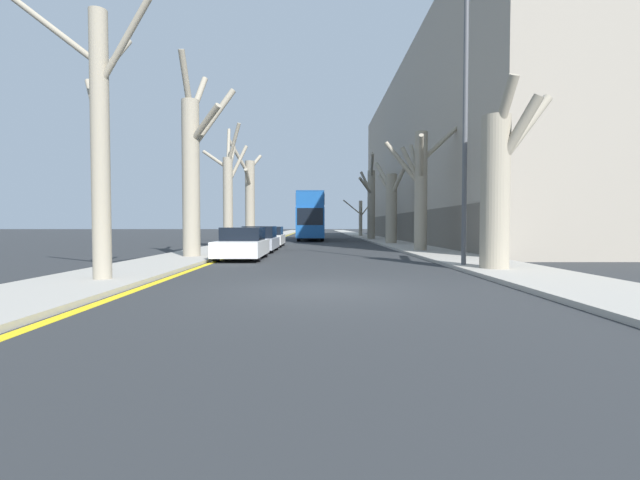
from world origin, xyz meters
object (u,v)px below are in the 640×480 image
Objects in this scene: lamp_post at (463,115)px; street_tree_right_2 at (391,205)px; parked_car_0 at (243,244)px; parked_car_2 at (270,237)px; double_decker_bus at (311,214)px; street_tree_left_2 at (228,192)px; street_tree_right_1 at (421,185)px; street_tree_left_3 at (250,198)px; street_tree_right_4 at (360,217)px; street_tree_left_0 at (100,131)px; parked_car_1 at (259,240)px; street_tree_right_0 at (498,184)px; street_tree_right_3 at (371,202)px; street_tree_left_1 at (193,169)px.

street_tree_right_2 is at bearing 87.74° from lamp_post.
parked_car_0 is 10.98m from parked_car_2.
double_decker_bus is 2.78× the size of parked_car_2.
street_tree_right_1 is (10.99, -3.31, 0.16)m from street_tree_left_2.
street_tree_left_3 reaches higher than double_decker_bus.
street_tree_right_2 is at bearing -89.51° from street_tree_right_4.
street_tree_left_0 reaches higher than street_tree_right_1.
parked_car_0 reaches higher than parked_car_2.
double_decker_bus is 18.52m from parked_car_1.
street_tree_right_4 is (-0.18, 20.83, -0.56)m from street_tree_right_2.
street_tree_left_2 is 1.33× the size of street_tree_right_0.
street_tree_right_4 is 0.49× the size of lamp_post.
double_decker_bus is (4.84, 15.73, -0.96)m from street_tree_left_2.
street_tree_right_3 is 2.00× the size of parked_car_2.
parked_car_1 is (2.19, 5.14, -3.25)m from street_tree_left_1.
street_tree_left_0 is at bearing -99.69° from parked_car_1.
parked_car_1 is 0.48× the size of lamp_post.
street_tree_right_0 is 0.72× the size of street_tree_right_3.
parked_car_2 is at bearing 90.00° from parked_car_0.
lamp_post is at bearing -48.79° from street_tree_left_2.
street_tree_right_3 is at bearing 91.22° from street_tree_right_2.
street_tree_right_0 is at bearing -77.78° from double_decker_bus.
parked_car_1 is (-8.81, -8.61, -2.36)m from street_tree_right_2.
street_tree_left_3 reaches higher than street_tree_right_1.
street_tree_right_3 is (-0.24, 29.31, 1.07)m from street_tree_right_0.
street_tree_left_2 is at bearing 163.23° from street_tree_right_1.
street_tree_left_0 is 1.93× the size of parked_car_2.
street_tree_left_3 is at bearing 135.67° from street_tree_right_1.
street_tree_left_0 is at bearing -90.37° from street_tree_left_3.
street_tree_right_3 reaches higher than parked_car_2.
street_tree_left_0 is 1.75× the size of parked_car_1.
street_tree_right_1 is at bearing -89.48° from street_tree_right_3.
street_tree_left_1 is (0.02, 7.85, 0.09)m from street_tree_left_0.
street_tree_right_4 is (-0.20, 39.90, -0.29)m from street_tree_right_0.
street_tree_right_3 reaches higher than street_tree_right_2.
street_tree_left_2 is (-0.03, 7.66, -0.44)m from street_tree_left_1.
street_tree_right_2 reaches higher than parked_car_0.
parked_car_1 is (-2.62, -18.24, -1.86)m from double_decker_bus.
street_tree_right_0 is 18.41m from parked_car_2.
lamp_post reaches higher than street_tree_right_2.
street_tree_right_0 reaches higher than parked_car_0.
street_tree_left_1 is 26.30m from street_tree_right_3.
street_tree_left_1 is 1.16× the size of street_tree_right_1.
street_tree_left_2 is at bearing -111.96° from street_tree_right_4.
street_tree_right_2 is (10.88, -1.18, -0.58)m from street_tree_left_3.
street_tree_right_1 is (-0.07, 9.66, 0.89)m from street_tree_right_0.
street_tree_left_0 is 15.51m from street_tree_left_2.
lamp_post is (8.10, -3.85, 4.53)m from parked_car_0.
street_tree_right_3 is at bearing 65.80° from street_tree_left_1.
street_tree_left_1 is at bearing -89.76° from street_tree_left_2.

